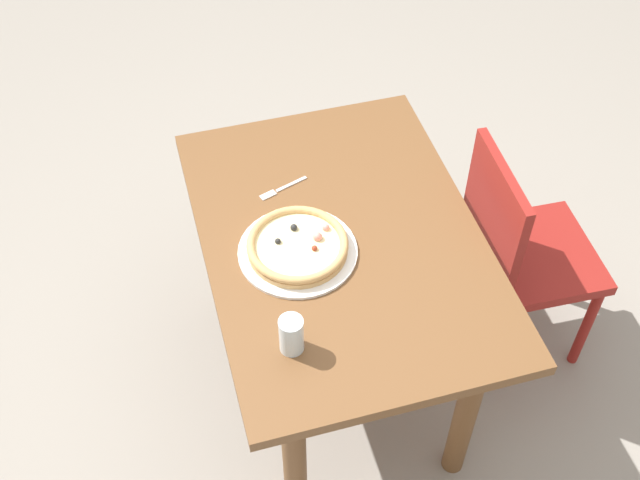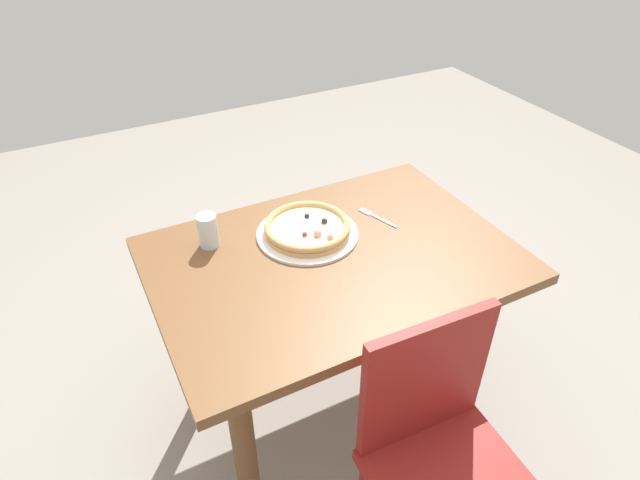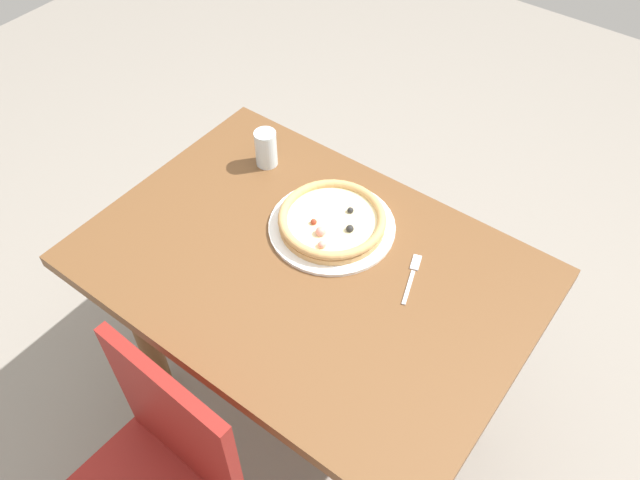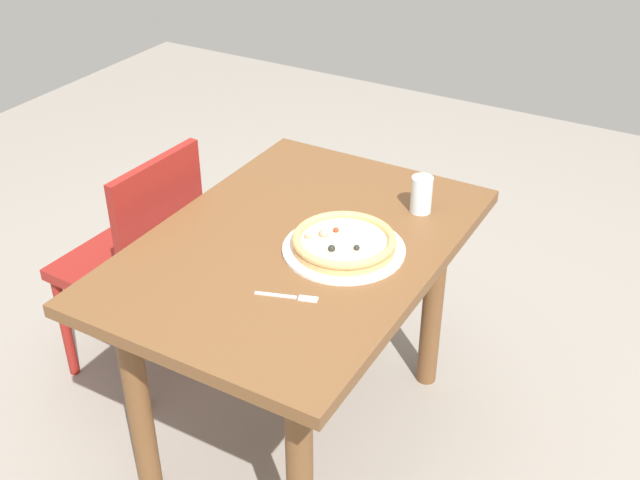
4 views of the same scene
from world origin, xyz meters
TOP-DOWN VIEW (x-y plane):
  - ground_plane at (0.00, 0.00)m, footprint 6.00×6.00m
  - dining_table at (0.00, 0.00)m, footprint 1.15×0.80m
  - chair_near at (0.00, -0.62)m, footprint 0.42×0.42m
  - plate at (-0.02, 0.14)m, footprint 0.34×0.34m
  - pizza at (-0.02, 0.14)m, footprint 0.29×0.29m
  - fork at (0.24, 0.13)m, footprint 0.07×0.16m
  - drinking_glass at (-0.33, 0.24)m, footprint 0.06×0.06m

SIDE VIEW (x-z plane):
  - ground_plane at x=0.00m, z-range 0.00..0.00m
  - chair_near at x=0.00m, z-range 0.04..0.92m
  - dining_table at x=0.00m, z-range 0.25..0.99m
  - fork at x=0.24m, z-range 0.74..0.75m
  - plate at x=-0.02m, z-range 0.74..0.75m
  - pizza at x=-0.02m, z-range 0.75..0.79m
  - drinking_glass at x=-0.33m, z-range 0.74..0.86m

